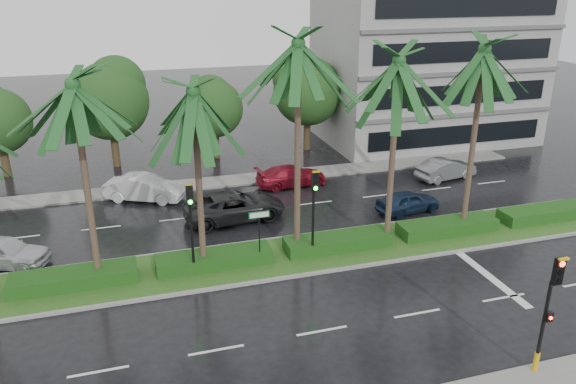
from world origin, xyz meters
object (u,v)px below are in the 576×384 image
object	(u,v)px
car_silver	(3,252)
signal_near	(548,310)
car_darkgrey	(234,206)
car_blue	(408,201)
signal_median_left	(191,216)
car_grey	(446,169)
street_sign	(259,224)
car_red	(291,176)
car_white	(144,188)

from	to	relation	value
car_silver	signal_near	bearing A→B (deg)	-103.70
car_darkgrey	car_blue	size ratio (longest dim) A/B	1.50
signal_median_left	car_grey	bearing A→B (deg)	25.07
car_grey	car_darkgrey	bearing A→B (deg)	87.93
car_blue	car_grey	size ratio (longest dim) A/B	0.89
signal_median_left	street_sign	size ratio (longest dim) A/B	1.68
signal_near	car_red	bearing A→B (deg)	97.26
car_red	car_grey	distance (m)	10.16
signal_near	car_darkgrey	bearing A→B (deg)	114.34
signal_near	car_darkgrey	distance (m)	17.07
street_sign	car_blue	world-z (taller)	street_sign
signal_median_left	car_red	size ratio (longest dim) A/B	0.97
signal_near	car_blue	bearing A→B (deg)	79.64
street_sign	car_red	size ratio (longest dim) A/B	0.58
street_sign	car_silver	distance (m)	11.81
signal_near	car_white	bearing A→B (deg)	120.18
signal_near	signal_median_left	bearing A→B (deg)	135.91
car_darkgrey	car_grey	world-z (taller)	car_darkgrey
signal_near	car_darkgrey	xyz separation A→B (m)	(-7.00, 15.47, -1.74)
car_white	car_darkgrey	size ratio (longest dim) A/B	0.83
signal_near	signal_median_left	distance (m)	13.93
signal_median_left	car_silver	bearing A→B (deg)	155.65
car_darkgrey	car_grey	bearing A→B (deg)	-86.11
signal_near	car_darkgrey	size ratio (longest dim) A/B	0.79
signal_median_left	street_sign	world-z (taller)	signal_median_left
car_red	car_blue	xyz separation A→B (m)	(5.00, -5.94, -0.03)
street_sign	signal_median_left	bearing A→B (deg)	-176.53
street_sign	car_red	world-z (taller)	street_sign
car_red	car_grey	bearing A→B (deg)	-103.51
car_silver	car_red	distance (m)	16.87
car_silver	car_grey	distance (m)	26.08
car_red	signal_median_left	bearing A→B (deg)	139.26
street_sign	car_silver	xyz separation A→B (m)	(-11.18, 3.52, -1.42)
street_sign	car_grey	bearing A→B (deg)	28.89
signal_near	car_silver	world-z (taller)	signal_near
car_darkgrey	car_grey	size ratio (longest dim) A/B	1.33
signal_median_left	car_grey	world-z (taller)	signal_median_left
street_sign	car_red	bearing A→B (deg)	65.21
signal_median_left	car_red	bearing A→B (deg)	52.92
signal_near	car_grey	size ratio (longest dim) A/B	1.06
car_darkgrey	car_grey	xyz separation A→B (m)	(14.51, 2.41, -0.09)
signal_median_left	car_red	world-z (taller)	signal_median_left
signal_median_left	car_blue	bearing A→B (deg)	17.67
street_sign	car_blue	distance (m)	10.34
signal_near	street_sign	world-z (taller)	signal_near
car_silver	car_white	distance (m)	9.24
signal_median_left	car_darkgrey	size ratio (longest dim) A/B	0.79
street_sign	car_white	distance (m)	10.97
car_blue	car_darkgrey	bearing A→B (deg)	71.17
car_silver	car_red	xyz separation A→B (m)	(15.68, 6.22, -0.05)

